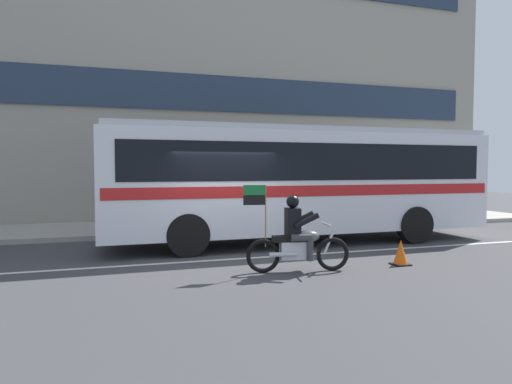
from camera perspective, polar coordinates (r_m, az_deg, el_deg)
ground_plane at (r=11.24m, az=-3.90°, el=-7.84°), size 60.00×60.00×0.00m
sidewalk_curb at (r=16.16m, az=-8.27°, el=-4.28°), size 28.00×3.80×0.15m
lane_center_stripe at (r=10.66m, az=-3.12°, el=-8.40°), size 26.60×0.14×0.01m
office_building_facade at (r=19.00m, az=-9.65°, el=18.59°), size 28.00×0.89×14.45m
transit_bus at (r=12.97m, az=5.51°, el=1.98°), size 10.97×2.69×3.22m
motorcycle_with_rider at (r=9.32m, az=5.18°, el=-5.92°), size 2.17×0.70×1.78m
fire_hydrant at (r=16.02m, az=1.04°, el=-2.71°), size 0.22×0.30×0.75m
traffic_cone at (r=10.48m, az=17.66°, el=-7.32°), size 0.36×0.36×0.55m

